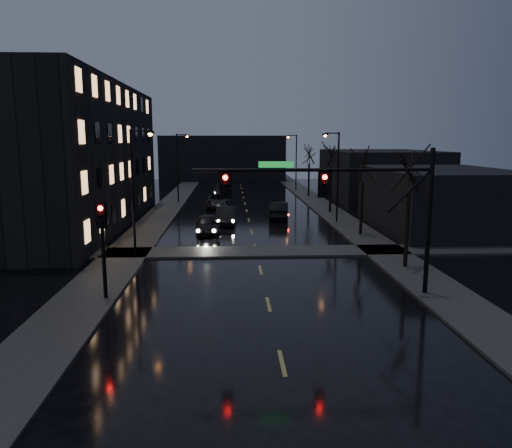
{
  "coord_description": "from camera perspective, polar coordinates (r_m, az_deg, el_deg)",
  "views": [
    {
      "loc": [
        -1.68,
        -13.57,
        7.38
      ],
      "look_at": [
        -0.41,
        10.92,
        3.2
      ],
      "focal_mm": 35.0,
      "sensor_mm": 36.0,
      "label": 1
    }
  ],
  "objects": [
    {
      "name": "oncoming_car_d",
      "position": [
        65.53,
        -4.09,
        3.83
      ],
      "size": [
        2.45,
        5.28,
        1.5
      ],
      "primitive_type": "imported",
      "rotation": [
        0.0,
        0.0,
        -0.07
      ],
      "color": "black",
      "rests_on": "ground"
    },
    {
      "name": "streetlight_l_far",
      "position": [
        58.93,
        -8.77,
        7.02
      ],
      "size": [
        1.53,
        0.28,
        8.0
      ],
      "color": "black",
      "rests_on": "ground"
    },
    {
      "name": "signal_pole_left",
      "position": [
        23.71,
        -17.12,
        -1.38
      ],
      "size": [
        0.35,
        0.41,
        4.53
      ],
      "color": "black",
      "rests_on": "ground"
    },
    {
      "name": "signal_mast",
      "position": [
        23.37,
        10.76,
        3.33
      ],
      "size": [
        11.11,
        0.41,
        7.0
      ],
      "color": "black",
      "rests_on": "ground"
    },
    {
      "name": "streetlight_l_near",
      "position": [
        32.22,
        -13.55,
        4.76
      ],
      "size": [
        1.53,
        0.28,
        8.0
      ],
      "color": "black",
      "rests_on": "ground"
    },
    {
      "name": "commercial_right_near",
      "position": [
        43.41,
        20.39,
        2.61
      ],
      "size": [
        10.0,
        14.0,
        5.0
      ],
      "primitive_type": "cube",
      "color": "black",
      "rests_on": "ground"
    },
    {
      "name": "streetlight_r_mid",
      "position": [
        44.62,
        9.08,
        6.2
      ],
      "size": [
        1.53,
        0.28,
        8.0
      ],
      "color": "black",
      "rests_on": "ground"
    },
    {
      "name": "oncoming_car_c",
      "position": [
        54.38,
        -4.27,
        2.67
      ],
      "size": [
        2.6,
        5.61,
        1.56
      ],
      "primitive_type": "imported",
      "rotation": [
        0.0,
        0.0,
        -0.0
      ],
      "color": "black",
      "rests_on": "ground"
    },
    {
      "name": "tree_near",
      "position": [
        29.38,
        17.24,
        6.97
      ],
      "size": [
        3.52,
        3.52,
        8.08
      ],
      "color": "black",
      "rests_on": "ground"
    },
    {
      "name": "commercial_right_far",
      "position": [
        64.49,
        13.95,
        5.49
      ],
      "size": [
        12.0,
        18.0,
        6.0
      ],
      "primitive_type": "cube",
      "color": "black",
      "rests_on": "ground"
    },
    {
      "name": "far_block",
      "position": [
        91.64,
        -3.82,
        7.53
      ],
      "size": [
        22.0,
        10.0,
        8.0
      ],
      "primitive_type": "cube",
      "color": "black",
      "rests_on": "ground"
    },
    {
      "name": "lead_car",
      "position": [
        46.81,
        2.65,
        1.58
      ],
      "size": [
        2.23,
        5.01,
        1.6
      ],
      "primitive_type": "imported",
      "rotation": [
        0.0,
        0.0,
        3.03
      ],
      "color": "black",
      "rests_on": "ground"
    },
    {
      "name": "sidewalk_cross",
      "position": [
        32.94,
        0.04,
        -3.17
      ],
      "size": [
        40.0,
        3.0,
        0.12
      ],
      "primitive_type": "cube",
      "color": "#2D2D2B",
      "rests_on": "ground"
    },
    {
      "name": "oncoming_car_b",
      "position": [
        43.74,
        -3.45,
        0.96
      ],
      "size": [
        1.83,
        4.74,
        1.54
      ],
      "primitive_type": "imported",
      "rotation": [
        0.0,
        0.0,
        -0.04
      ],
      "color": "black",
      "rests_on": "ground"
    },
    {
      "name": "sidewalk_left",
      "position": [
        49.59,
        -10.83,
        1.01
      ],
      "size": [
        3.0,
        140.0,
        0.12
      ],
      "primitive_type": "cube",
      "color": "#2D2D2B",
      "rests_on": "ground"
    },
    {
      "name": "tree_mid_b",
      "position": [
        50.59,
        8.63,
        8.69
      ],
      "size": [
        3.74,
        3.74,
        8.59
      ],
      "color": "black",
      "rests_on": "ground"
    },
    {
      "name": "sidewalk_right",
      "position": [
        50.16,
        8.78,
        1.16
      ],
      "size": [
        3.0,
        140.0,
        0.12
      ],
      "primitive_type": "cube",
      "color": "#2D2D2B",
      "rests_on": "ground"
    },
    {
      "name": "streetlight_r_far",
      "position": [
        72.22,
        4.45,
        7.57
      ],
      "size": [
        1.53,
        0.28,
        8.0
      ],
      "color": "black",
      "rests_on": "ground"
    },
    {
      "name": "tree_far",
      "position": [
        64.38,
        6.11,
        8.44
      ],
      "size": [
        3.43,
        3.43,
        7.88
      ],
      "color": "black",
      "rests_on": "ground"
    },
    {
      "name": "oncoming_car_a",
      "position": [
        39.44,
        -5.59,
        -0.02
      ],
      "size": [
        2.16,
        4.66,
        1.55
      ],
      "primitive_type": "imported",
      "rotation": [
        0.0,
        0.0,
        0.07
      ],
      "color": "black",
      "rests_on": "ground"
    },
    {
      "name": "apartment_block",
      "position": [
        46.04,
        -21.92,
        7.26
      ],
      "size": [
        12.0,
        30.0,
        12.0
      ],
      "primitive_type": "cube",
      "color": "black",
      "rests_on": "ground"
    },
    {
      "name": "ground",
      "position": [
        15.54,
        3.81,
        -18.7
      ],
      "size": [
        160.0,
        160.0,
        0.0
      ],
      "primitive_type": "plane",
      "color": "black",
      "rests_on": "ground"
    },
    {
      "name": "tree_mid_a",
      "position": [
        38.93,
        12.14,
        7.17
      ],
      "size": [
        3.3,
        3.3,
        7.58
      ],
      "color": "black",
      "rests_on": "ground"
    }
  ]
}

